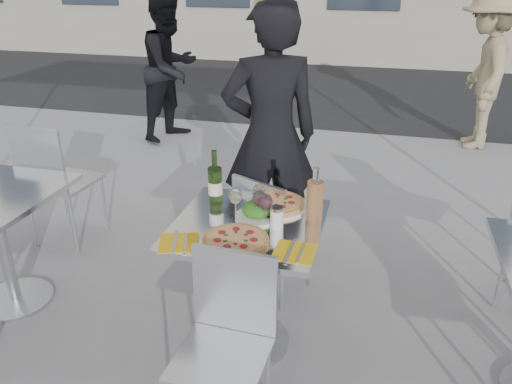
% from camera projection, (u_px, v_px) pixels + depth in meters
% --- Properties ---
extents(ground, '(80.00, 80.00, 0.00)m').
position_uv_depth(ground, '(249.00, 343.00, 2.75)').
color(ground, slate).
extents(street_asphalt, '(24.00, 5.00, 0.00)m').
position_uv_depth(street_asphalt, '(350.00, 88.00, 8.48)').
color(street_asphalt, black).
rests_on(street_asphalt, ground).
extents(main_table, '(0.72, 0.72, 0.75)m').
position_uv_depth(main_table, '(249.00, 260.00, 2.53)').
color(main_table, '#B7BABF').
rests_on(main_table, ground).
extents(chair_far, '(0.49, 0.50, 0.81)m').
position_uv_depth(chair_far, '(269.00, 228.00, 2.95)').
color(chair_far, silver).
rests_on(chair_far, ground).
extents(chair_near, '(0.39, 0.40, 0.83)m').
position_uv_depth(chair_near, '(227.00, 331.00, 2.11)').
color(chair_near, silver).
rests_on(chair_near, ground).
extents(side_chair_lfar, '(0.46, 0.47, 0.94)m').
position_uv_depth(side_chair_lfar, '(53.00, 175.00, 3.50)').
color(side_chair_lfar, silver).
rests_on(side_chair_lfar, ground).
extents(woman_diner, '(0.75, 0.64, 1.75)m').
position_uv_depth(woman_diner, '(270.00, 137.00, 3.27)').
color(woman_diner, black).
rests_on(woman_diner, ground).
extents(pedestrian_a, '(0.85, 0.96, 1.65)m').
position_uv_depth(pedestrian_a, '(171.00, 68.00, 5.71)').
color(pedestrian_a, black).
rests_on(pedestrian_a, ground).
extents(pedestrian_b, '(0.63, 1.10, 1.70)m').
position_uv_depth(pedestrian_b, '(483.00, 71.00, 5.42)').
color(pedestrian_b, '#8C7E5A').
rests_on(pedestrian_b, ground).
extents(pizza_near, '(0.31, 0.31, 0.02)m').
position_uv_depth(pizza_near, '(236.00, 240.00, 2.27)').
color(pizza_near, tan).
rests_on(pizza_near, main_table).
extents(pizza_far, '(0.33, 0.33, 0.03)m').
position_uv_depth(pizza_far, '(277.00, 204.00, 2.60)').
color(pizza_far, white).
rests_on(pizza_far, main_table).
extents(salad_plate, '(0.22, 0.22, 0.09)m').
position_uv_depth(salad_plate, '(257.00, 211.00, 2.48)').
color(salad_plate, white).
rests_on(salad_plate, main_table).
extents(wine_bottle, '(0.07, 0.08, 0.29)m').
position_uv_depth(wine_bottle, '(215.00, 183.00, 2.60)').
color(wine_bottle, '#345A21').
rests_on(wine_bottle, main_table).
extents(carafe, '(0.08, 0.08, 0.29)m').
position_uv_depth(carafe, '(315.00, 201.00, 2.39)').
color(carafe, tan).
rests_on(carafe, main_table).
extents(sugar_shaker, '(0.06, 0.06, 0.11)m').
position_uv_depth(sugar_shaker, '(277.00, 217.00, 2.38)').
color(sugar_shaker, white).
rests_on(sugar_shaker, main_table).
extents(wineglass_white_a, '(0.07, 0.07, 0.16)m').
position_uv_depth(wineglass_white_a, '(236.00, 197.00, 2.46)').
color(wineglass_white_a, white).
rests_on(wineglass_white_a, main_table).
extents(wineglass_white_b, '(0.07, 0.07, 0.16)m').
position_uv_depth(wineglass_white_b, '(259.00, 193.00, 2.50)').
color(wineglass_white_b, white).
rests_on(wineglass_white_b, main_table).
extents(wineglass_red_a, '(0.07, 0.07, 0.16)m').
position_uv_depth(wineglass_red_a, '(260.00, 200.00, 2.43)').
color(wineglass_red_a, white).
rests_on(wineglass_red_a, main_table).
extents(wineglass_red_b, '(0.07, 0.07, 0.16)m').
position_uv_depth(wineglass_red_b, '(266.00, 203.00, 2.39)').
color(wineglass_red_b, white).
rests_on(wineglass_red_b, main_table).
extents(napkin_left, '(0.23, 0.23, 0.01)m').
position_uv_depth(napkin_left, '(179.00, 242.00, 2.26)').
color(napkin_left, yellow).
rests_on(napkin_left, main_table).
extents(napkin_right, '(0.19, 0.20, 0.01)m').
position_uv_depth(napkin_right, '(294.00, 252.00, 2.19)').
color(napkin_right, yellow).
rests_on(napkin_right, main_table).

